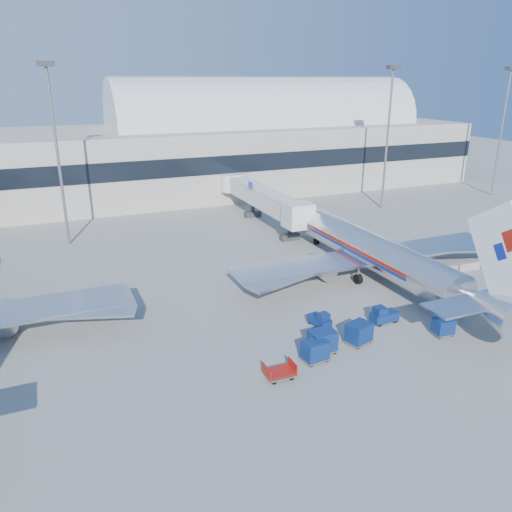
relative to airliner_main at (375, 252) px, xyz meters
name	(u,v)px	position (x,y,z in m)	size (l,w,h in m)	color
ground	(313,309)	(-10.00, -4.51, -2.93)	(260.00, 260.00, 0.00)	gray
terminal	(92,157)	(-23.60, 51.46, 4.60)	(170.00, 28.15, 21.00)	#B2AA9E
airliner_main	(375,252)	(0.00, 0.00, 0.00)	(32.00, 37.26, 12.07)	silver
jetbridge_near	(258,195)	(-2.40, 26.30, 1.00)	(4.40, 27.50, 6.25)	silver
mast_west	(54,129)	(-30.00, 25.49, 11.87)	(2.00, 1.20, 22.60)	slate
mast_east	(389,117)	(20.00, 25.49, 11.87)	(2.00, 1.20, 22.60)	slate
mast_far_east	(504,113)	(45.00, 25.49, 11.87)	(2.00, 1.20, 22.60)	slate
barrier_near	(446,270)	(8.00, -2.51, -2.48)	(3.00, 0.55, 0.90)	#9E9E96
barrier_mid	(468,266)	(11.30, -2.51, -2.48)	(3.00, 0.55, 0.90)	#9E9E96
barrier_far	(490,262)	(14.60, -2.51, -2.48)	(3.00, 0.55, 0.90)	#9E9E96
tug_lead	(383,315)	(-5.62, -9.44, -2.20)	(2.46, 1.26, 1.59)	navy
tug_right	(454,297)	(3.18, -8.80, -2.28)	(2.21, 2.40, 1.43)	navy
tug_left	(320,320)	(-11.22, -7.90, -2.28)	(1.45, 2.33, 1.42)	navy
cart_train_a	(359,333)	(-9.77, -11.71, -1.96)	(2.42, 2.11, 1.81)	navy
cart_train_b	(322,341)	(-13.27, -11.78, -1.92)	(2.14, 1.64, 1.88)	navy
cart_train_c	(315,350)	(-14.45, -12.70, -2.01)	(2.10, 1.68, 1.73)	navy
cart_solo_near	(443,326)	(-2.36, -13.32, -2.13)	(1.78, 1.41, 1.49)	navy
cart_open_red	(280,373)	(-17.96, -13.77, -2.51)	(2.19, 1.56, 0.58)	slate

